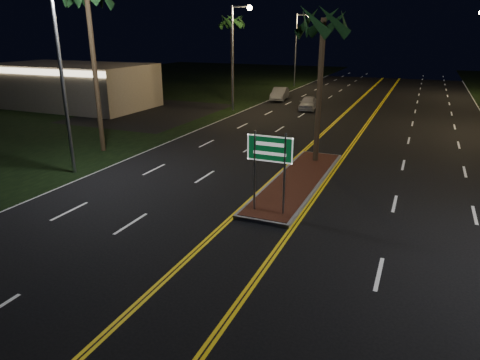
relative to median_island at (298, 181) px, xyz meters
The scene contains 12 objects.
ground 7.00m from the median_island, 90.00° to the right, with size 120.00×120.00×0.00m, color black.
grass_left 34.99m from the median_island, 149.04° to the left, with size 40.00×110.00×0.01m, color black.
median_island is the anchor object (origin of this frame).
highway_sign 4.80m from the median_island, 90.00° to the right, with size 1.80×0.08×3.20m.
commercial_building 29.13m from the median_island, 153.45° to the left, with size 15.00×8.12×4.00m.
streetlight_left_near 12.36m from the median_island, 164.22° to the right, with size 1.91×0.44×9.00m.
streetlight_left_mid 20.80m from the median_island, 121.98° to the left, with size 1.91×0.44×9.00m.
streetlight_left_far 38.89m from the median_island, 106.00° to the left, with size 1.91×0.44×9.00m.
palm_median 8.00m from the median_island, 90.00° to the left, with size 2.40×2.40×8.30m.
palm_left_far 25.76m from the median_island, 121.36° to the left, with size 2.40×2.40×8.80m.
car_near 20.60m from the median_island, 103.24° to the left, with size 1.84×4.30×1.43m, color #BABAC1.
car_far 26.27m from the median_island, 110.03° to the left, with size 1.95×4.55×1.52m, color #9A9EA3.
Camera 1 is at (5.05, -11.88, 6.84)m, focal length 32.00 mm.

